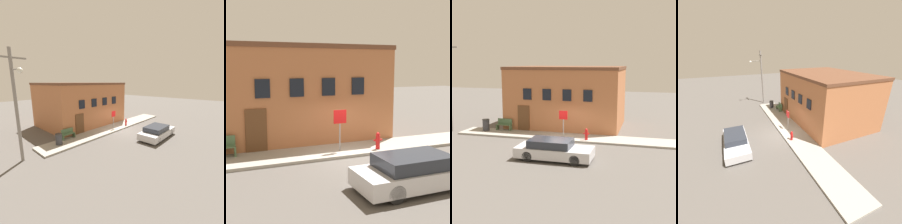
# 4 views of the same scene
# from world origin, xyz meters

# --- Properties ---
(ground_plane) EXTENTS (80.00, 80.00, 0.00)m
(ground_plane) POSITION_xyz_m (0.00, 0.00, 0.00)
(ground_plane) COLOR #56514C
(sidewalk) EXTENTS (17.78, 2.27, 0.14)m
(sidewalk) POSITION_xyz_m (0.00, 1.13, 0.07)
(sidewalk) COLOR #9E998E
(sidewalk) RESTS_ON ground
(brick_building) EXTENTS (9.59, 7.12, 5.32)m
(brick_building) POSITION_xyz_m (-1.29, 5.77, 2.66)
(brick_building) COLOR #B26B42
(brick_building) RESTS_ON ground
(fire_hydrant) EXTENTS (0.44, 0.21, 0.83)m
(fire_hydrant) POSITION_xyz_m (1.47, 0.48, 0.56)
(fire_hydrant) COLOR red
(fire_hydrant) RESTS_ON sidewalk
(stop_sign) EXTENTS (0.66, 0.06, 1.99)m
(stop_sign) POSITION_xyz_m (-0.38, 0.91, 1.53)
(stop_sign) COLOR gray
(stop_sign) RESTS_ON sidewalk
(bench) EXTENTS (1.27, 0.44, 0.92)m
(bench) POSITION_xyz_m (-5.75, 1.95, 0.57)
(bench) COLOR #4C6B47
(bench) RESTS_ON sidewalk
(trash_bin) EXTENTS (0.57, 0.57, 0.95)m
(trash_bin) POSITION_xyz_m (-7.05, 1.26, 0.62)
(trash_bin) COLOR #333338
(trash_bin) RESTS_ON sidewalk
(utility_pole) EXTENTS (1.80, 1.72, 7.48)m
(utility_pole) POSITION_xyz_m (-10.02, 0.74, 4.14)
(utility_pole) COLOR gray
(utility_pole) RESTS_ON ground
(parked_car) EXTENTS (4.54, 1.83, 1.22)m
(parked_car) POSITION_xyz_m (0.43, -4.09, 0.59)
(parked_car) COLOR black
(parked_car) RESTS_ON ground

